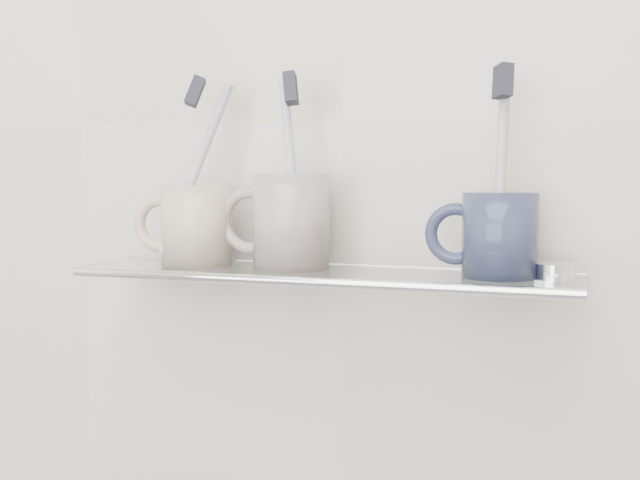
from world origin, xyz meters
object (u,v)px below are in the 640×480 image
at_px(shelf_glass, 323,274).
at_px(mug_center, 291,221).
at_px(mug_right, 500,235).
at_px(mug_left, 197,225).

relative_size(shelf_glass, mug_center, 5.20).
bearing_deg(mug_right, mug_left, -159.85).
distance_m(shelf_glass, mug_right, 0.18).
xyz_separation_m(mug_left, mug_right, (0.31, 0.00, -0.00)).
relative_size(mug_left, mug_right, 1.06).
height_order(shelf_glass, mug_center, mug_center).
height_order(shelf_glass, mug_left, mug_left).
distance_m(shelf_glass, mug_center, 0.06).
xyz_separation_m(mug_center, mug_right, (0.21, 0.00, -0.01)).
height_order(shelf_glass, mug_right, mug_right).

